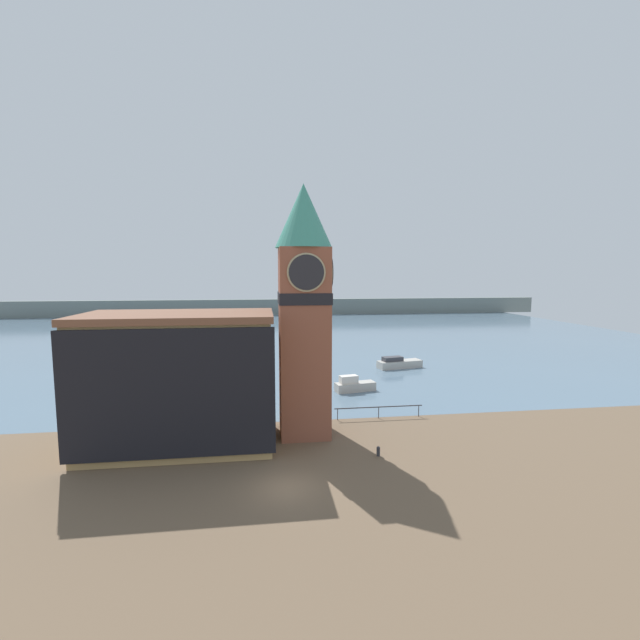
% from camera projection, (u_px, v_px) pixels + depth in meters
% --- Properties ---
extents(ground_plane, '(160.00, 160.00, 0.00)m').
position_uv_depth(ground_plane, '(287.00, 488.00, 26.19)').
color(ground_plane, brown).
extents(water, '(160.00, 120.00, 0.00)m').
position_uv_depth(water, '(269.00, 332.00, 97.01)').
color(water, slate).
rests_on(water, ground_plane).
extents(far_shoreline, '(180.00, 3.00, 5.00)m').
position_uv_depth(far_shoreline, '(267.00, 307.00, 136.16)').
color(far_shoreline, slate).
rests_on(far_shoreline, water).
extents(pier_railing, '(8.16, 0.08, 1.09)m').
position_uv_depth(pier_railing, '(379.00, 408.00, 38.72)').
color(pier_railing, '#333338').
rests_on(pier_railing, ground_plane).
extents(clock_tower, '(4.50, 4.50, 20.03)m').
position_uv_depth(clock_tower, '(304.00, 305.00, 34.00)').
color(clock_tower, brown).
rests_on(clock_tower, ground_plane).
extents(pier_building, '(14.15, 7.87, 10.15)m').
position_uv_depth(pier_building, '(180.00, 380.00, 32.28)').
color(pier_building, tan).
rests_on(pier_building, ground_plane).
extents(boat_near, '(4.70, 2.28, 1.82)m').
position_uv_depth(boat_near, '(354.00, 385.00, 47.71)').
color(boat_near, '#B7B2A8').
rests_on(boat_near, water).
extents(boat_far, '(6.49, 3.07, 1.63)m').
position_uv_depth(boat_far, '(399.00, 363.00, 59.57)').
color(boat_far, '#B7B2A8').
rests_on(boat_far, water).
extents(mooring_bollard_near, '(0.27, 0.27, 0.72)m').
position_uv_depth(mooring_bollard_near, '(378.00, 451.00, 30.76)').
color(mooring_bollard_near, '#2D2D33').
rests_on(mooring_bollard_near, ground_plane).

